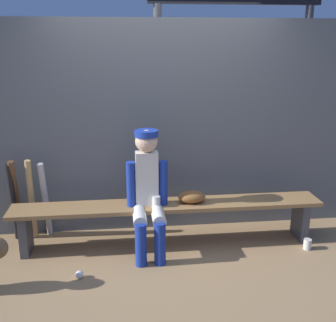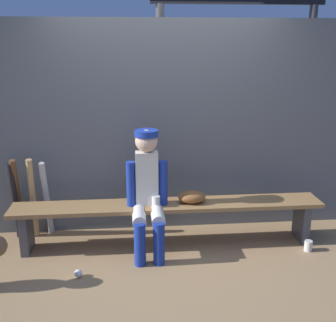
# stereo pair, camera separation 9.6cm
# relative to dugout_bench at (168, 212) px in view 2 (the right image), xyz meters

# --- Properties ---
(ground_plane) EXTENTS (30.00, 30.00, 0.00)m
(ground_plane) POSITION_rel_dugout_bench_xyz_m (0.00, 0.00, -0.37)
(ground_plane) COLOR #9E7A51
(chainlink_fence) EXTENTS (4.54, 0.03, 2.29)m
(chainlink_fence) POSITION_rel_dugout_bench_xyz_m (0.00, 0.46, 0.77)
(chainlink_fence) COLOR #595E63
(chainlink_fence) RESTS_ON ground_plane
(dugout_bench) EXTENTS (3.16, 0.36, 0.46)m
(dugout_bench) POSITION_rel_dugout_bench_xyz_m (0.00, 0.00, 0.00)
(dugout_bench) COLOR olive
(dugout_bench) RESTS_ON ground_plane
(player_seated) EXTENTS (0.41, 0.55, 1.23)m
(player_seated) POSITION_rel_dugout_bench_xyz_m (-0.21, -0.11, 0.29)
(player_seated) COLOR silver
(player_seated) RESTS_ON ground_plane
(baseball_glove) EXTENTS (0.28, 0.20, 0.12)m
(baseball_glove) POSITION_rel_dugout_bench_xyz_m (0.24, 0.00, 0.15)
(baseball_glove) COLOR brown
(baseball_glove) RESTS_ON dugout_bench
(bat_aluminum_silver) EXTENTS (0.09, 0.21, 0.85)m
(bat_aluminum_silver) POSITION_rel_dugout_bench_xyz_m (-1.28, 0.34, 0.05)
(bat_aluminum_silver) COLOR #B7B7BC
(bat_aluminum_silver) RESTS_ON ground_plane
(bat_wood_tan) EXTENTS (0.09, 0.16, 0.89)m
(bat_wood_tan) POSITION_rel_dugout_bench_xyz_m (-1.41, 0.31, 0.07)
(bat_wood_tan) COLOR tan
(bat_wood_tan) RESTS_ON ground_plane
(bat_wood_dark) EXTENTS (0.09, 0.27, 0.89)m
(bat_wood_dark) POSITION_rel_dugout_bench_xyz_m (-1.58, 0.36, 0.07)
(bat_wood_dark) COLOR brown
(bat_wood_dark) RESTS_ON ground_plane
(bat_aluminum_black) EXTENTS (0.07, 0.14, 0.85)m
(bat_aluminum_black) POSITION_rel_dugout_bench_xyz_m (-1.60, 0.31, 0.05)
(bat_aluminum_black) COLOR black
(bat_aluminum_black) RESTS_ON ground_plane
(baseball) EXTENTS (0.07, 0.07, 0.07)m
(baseball) POSITION_rel_dugout_bench_xyz_m (-0.87, -0.55, -0.34)
(baseball) COLOR white
(baseball) RESTS_ON ground_plane
(cup_on_ground) EXTENTS (0.08, 0.08, 0.11)m
(cup_on_ground) POSITION_rel_dugout_bench_xyz_m (1.41, -0.26, -0.32)
(cup_on_ground) COLOR silver
(cup_on_ground) RESTS_ON ground_plane
(cup_on_bench) EXTENTS (0.08, 0.08, 0.11)m
(cup_on_bench) POSITION_rel_dugout_bench_xyz_m (-0.12, -0.07, 0.14)
(cup_on_bench) COLOR silver
(cup_on_bench) RESTS_ON dugout_bench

